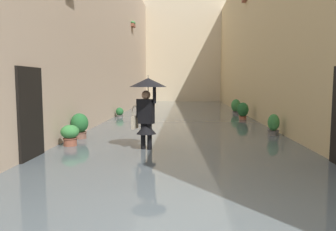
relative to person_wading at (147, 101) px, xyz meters
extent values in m
plane|color=slate|center=(-0.82, -8.10, -1.39)|extent=(64.59, 64.59, 0.00)
cube|color=#515B60|center=(-0.82, -8.10, -1.31)|extent=(7.44, 31.84, 0.16)
cube|color=tan|center=(-5.04, -8.10, 2.69)|extent=(1.80, 29.84, 8.16)
cube|color=tan|center=(3.40, -8.10, 2.85)|extent=(1.80, 29.84, 8.49)
cube|color=black|center=(2.48, 1.09, -0.29)|extent=(0.08, 1.10, 2.20)
cube|color=brown|center=(2.40, -13.22, 4.13)|extent=(0.20, 0.70, 0.18)
ellipsoid|color=#428947|center=(2.40, -13.22, 4.29)|extent=(0.28, 0.76, 0.24)
cube|color=beige|center=(-0.82, -21.92, 5.41)|extent=(10.24, 1.80, 13.60)
cube|color=black|center=(0.11, -0.04, -1.34)|extent=(0.18, 0.26, 0.10)
cylinder|color=black|center=(0.11, -0.04, -0.93)|extent=(0.15, 0.15, 0.72)
cube|color=black|center=(-0.06, 0.02, -1.34)|extent=(0.18, 0.26, 0.10)
cylinder|color=black|center=(-0.06, 0.02, -0.93)|extent=(0.15, 0.15, 0.72)
cube|color=black|center=(0.02, -0.01, -0.26)|extent=(0.43, 0.33, 0.62)
cone|color=black|center=(0.02, -0.01, -0.69)|extent=(0.63, 0.63, 0.28)
sphere|color=#8C664C|center=(0.02, -0.01, 0.16)|extent=(0.22, 0.22, 0.22)
cylinder|color=black|center=(-0.19, 0.06, 0.17)|extent=(0.11, 0.11, 0.44)
cylinder|color=black|center=(0.24, -0.08, -0.19)|extent=(0.11, 0.11, 0.48)
cylinder|color=black|center=(-0.03, 0.01, 0.26)|extent=(0.02, 0.02, 0.42)
cone|color=black|center=(-0.03, 0.01, 0.47)|extent=(0.93, 0.93, 0.22)
cylinder|color=black|center=(-0.03, 0.01, 0.61)|extent=(0.01, 0.01, 0.08)
cube|color=beige|center=(0.32, -0.09, -0.55)|extent=(0.15, 0.28, 0.32)
torus|color=beige|center=(0.32, -0.09, -0.27)|extent=(0.11, 0.29, 0.30)
cylinder|color=#66605B|center=(-3.74, -9.65, -1.26)|extent=(0.34, 0.34, 0.27)
torus|color=#56524E|center=(-3.74, -9.65, -1.12)|extent=(0.37, 0.37, 0.04)
ellipsoid|color=#387F3D|center=(-3.74, -9.65, -0.78)|extent=(0.51, 0.51, 0.68)
cylinder|color=#66605B|center=(2.25, -7.66, -1.27)|extent=(0.31, 0.31, 0.24)
torus|color=#56524E|center=(2.25, -7.66, -1.15)|extent=(0.35, 0.35, 0.04)
ellipsoid|color=#23602D|center=(2.25, -7.66, -0.96)|extent=(0.38, 0.38, 0.38)
cylinder|color=#9E563D|center=(-3.61, -6.83, -1.24)|extent=(0.33, 0.33, 0.30)
torus|color=brown|center=(-3.61, -6.83, -1.09)|extent=(0.36, 0.36, 0.04)
ellipsoid|color=#23602D|center=(-3.61, -6.83, -0.77)|extent=(0.52, 0.52, 0.64)
cylinder|color=#66605B|center=(-3.81, -2.42, -1.24)|extent=(0.33, 0.33, 0.31)
torus|color=#56524E|center=(-3.81, -2.42, -1.08)|extent=(0.37, 0.37, 0.04)
ellipsoid|color=#387F3D|center=(-3.81, -2.42, -0.81)|extent=(0.37, 0.37, 0.54)
cylinder|color=brown|center=(2.23, -1.51, -1.22)|extent=(0.38, 0.38, 0.34)
torus|color=brown|center=(2.23, -1.51, -1.05)|extent=(0.42, 0.42, 0.04)
ellipsoid|color=#23602D|center=(2.23, -1.51, -0.76)|extent=(0.53, 0.53, 0.59)
cylinder|color=brown|center=(2.13, -0.37, -1.21)|extent=(0.34, 0.34, 0.36)
torus|color=brown|center=(2.13, -0.37, -1.03)|extent=(0.38, 0.38, 0.04)
ellipsoid|color=#387F3D|center=(2.13, -0.37, -0.85)|extent=(0.49, 0.49, 0.37)
camera|label=1|loc=(-0.94, 8.08, 0.47)|focal=34.67mm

